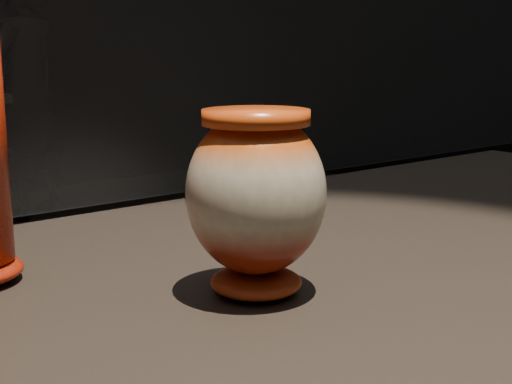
# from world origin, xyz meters

# --- Properties ---
(main_vase) EXTENTS (0.15, 0.15, 0.20)m
(main_vase) POSITION_xyz_m (-0.16, -0.07, 1.01)
(main_vase) COLOR maroon
(main_vase) RESTS_ON display_plinth
(visitor) EXTENTS (0.73, 0.65, 1.68)m
(visitor) POSITION_xyz_m (1.18, 4.10, 0.84)
(visitor) COLOR black
(visitor) RESTS_ON ground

